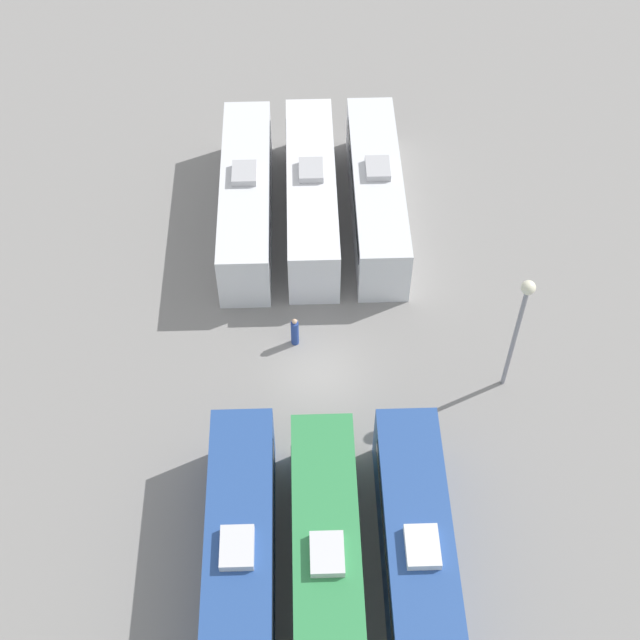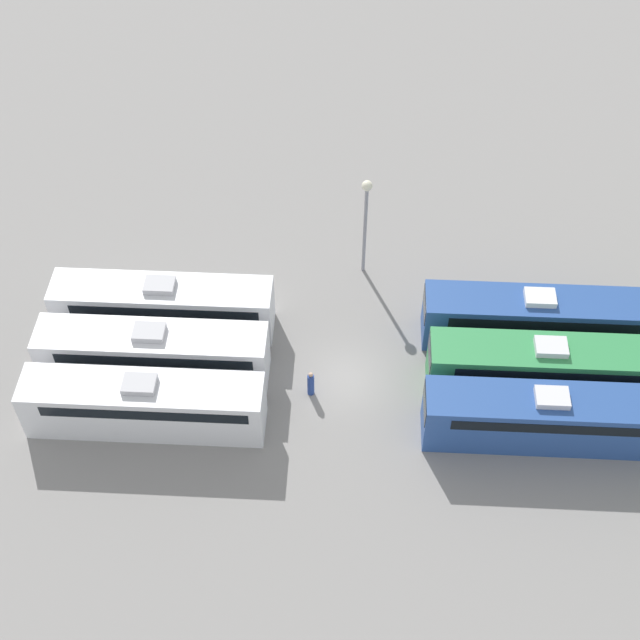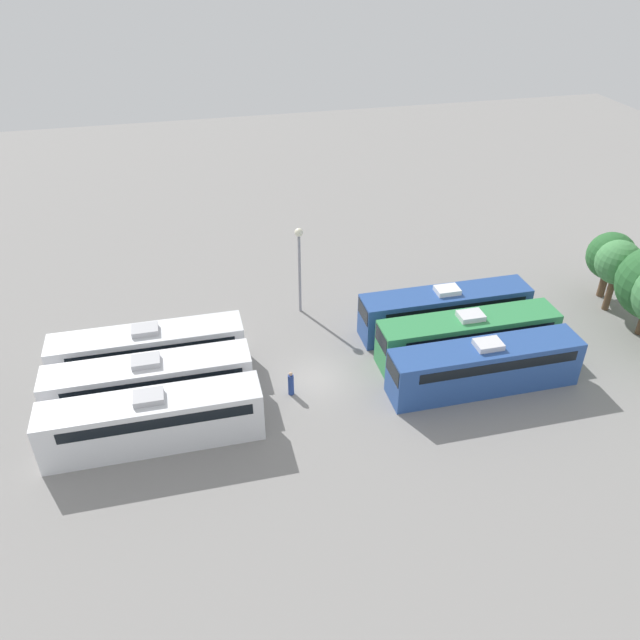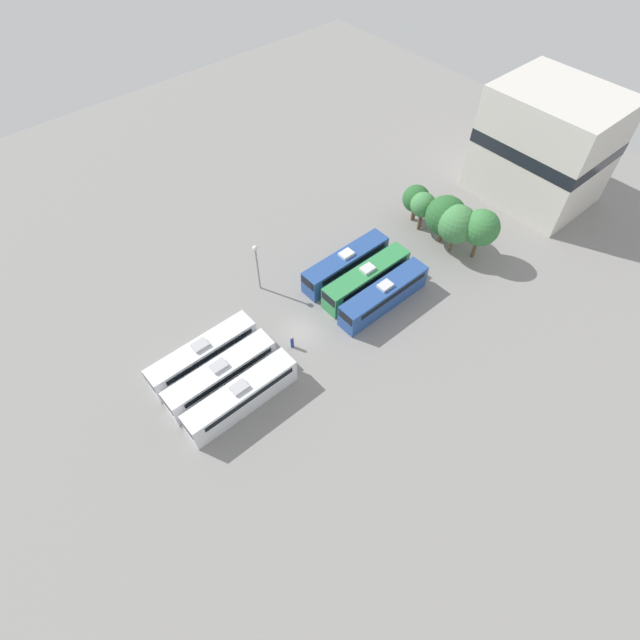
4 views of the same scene
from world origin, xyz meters
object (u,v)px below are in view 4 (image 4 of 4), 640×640
Objects in this scene: bus_1 at (222,374)px; tree_4 at (481,228)px; tree_2 at (446,216)px; bus_3 at (346,263)px; light_pole at (257,260)px; worker_person at (292,342)px; depot_building at (546,146)px; bus_0 at (203,354)px; tree_1 at (423,205)px; bus_2 at (242,396)px; bus_5 at (384,295)px; tree_0 at (416,199)px; tree_3 at (457,224)px; bus_4 at (367,278)px.

bus_1 is 34.49m from tree_4.
tree_2 reaches higher than bus_1.
bus_3 is 1.79× the size of light_pole.
depot_building reaches higher than worker_person.
light_pole reaches higher than bus_3.
tree_1 is (0.15, 32.88, 2.19)m from bus_0.
depot_building reaches higher than bus_2.
bus_5 is at bearing 90.61° from bus_2.
bus_2 is 8.45m from worker_person.
tree_0 is at bearing 174.82° from tree_2.
bus_0 is 7.20× the size of worker_person.
bus_1 is 1.00× the size of bus_3.
bus_2 is 1.78× the size of tree_3.
tree_0 is at bearing 155.73° from tree_1.
bus_0 is at bearing -87.18° from tree_0.
bus_3 is 2.16× the size of tree_1.
bus_0 is 6.60m from bus_2.
bus_0 and bus_3 have the same top height.
bus_3 is (-3.42, 20.01, 0.00)m from bus_1.
tree_4 is at bearing 81.58° from worker_person.
worker_person is at bearing -85.10° from bus_4.
bus_2 is at bearing -92.51° from tree_4.
bus_5 is 0.79× the size of depot_building.
bus_4 is 30.87m from depot_building.
bus_3 is 7.20× the size of worker_person.
bus_2 is at bearing -42.54° from light_pole.
bus_0 is 1.00× the size of bus_1.
bus_0 is at bearing -107.82° from bus_5.
bus_4 is 1.00× the size of bus_5.
bus_3 is at bearing 90.34° from bus_0.
bus_2 is 2.16× the size of tree_1.
bus_5 is 13.86m from tree_2.
tree_1 is (-4.12, 24.66, 3.11)m from worker_person.
tree_3 reaches higher than bus_1.
tree_0 reaches higher than bus_1.
tree_4 reaches higher than bus_4.
tree_2 is (-0.73, 25.01, 3.27)m from worker_person.
light_pole is (-4.84, -9.28, 2.93)m from bus_3.
tree_0 is 9.84m from tree_4.
tree_3 is (2.26, 32.75, 2.62)m from bus_1.
bus_0 is at bearing -95.63° from depot_building.
tree_2 is at bearing 83.93° from bus_0.
tree_2 reaches higher than tree_0.
depot_building is at bearing 84.37° from bus_0.
light_pole is at bearing 114.76° from bus_0.
bus_4 is 13.23m from tree_1.
tree_4 is at bearing 87.49° from bus_2.
tree_0 is (-4.90, 13.49, 1.71)m from bus_4.
bus_4 is at bearing -91.31° from tree_2.
depot_building is at bearing 100.68° from tree_4.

